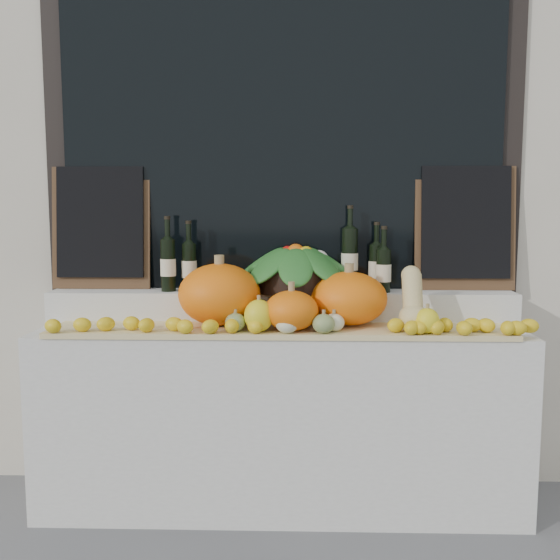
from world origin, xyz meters
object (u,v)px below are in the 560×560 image
at_px(pumpkin_left, 220,294).
at_px(pumpkin_right, 349,298).
at_px(butternut_squash, 413,302).
at_px(wine_bottle_tall, 350,259).
at_px(produce_bowl, 296,267).

distance_m(pumpkin_left, pumpkin_right, 0.61).
relative_size(butternut_squash, wine_bottle_tall, 0.67).
relative_size(pumpkin_right, wine_bottle_tall, 0.85).
bearing_deg(pumpkin_left, pumpkin_right, 1.53).
relative_size(pumpkin_right, produce_bowl, 0.57).
bearing_deg(wine_bottle_tall, pumpkin_right, -95.22).
height_order(pumpkin_right, butternut_squash, butternut_squash).
height_order(pumpkin_left, pumpkin_right, pumpkin_left).
bearing_deg(pumpkin_right, wine_bottle_tall, 84.78).
bearing_deg(produce_bowl, pumpkin_right, -35.36).
height_order(pumpkin_left, butternut_squash, pumpkin_left).
relative_size(butternut_squash, produce_bowl, 0.45).
height_order(pumpkin_left, produce_bowl, produce_bowl).
bearing_deg(pumpkin_right, pumpkin_left, -178.47).
bearing_deg(produce_bowl, pumpkin_left, -151.58).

